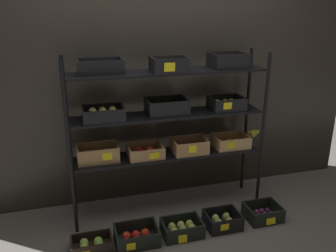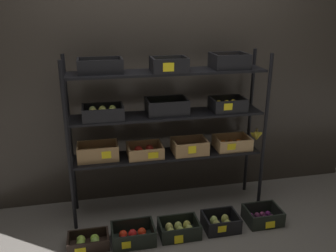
{
  "view_description": "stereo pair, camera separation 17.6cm",
  "coord_description": "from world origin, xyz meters",
  "px_view_note": "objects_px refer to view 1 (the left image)",
  "views": [
    {
      "loc": [
        -0.81,
        -2.91,
        1.88
      ],
      "look_at": [
        0.0,
        0.0,
        0.83
      ],
      "focal_mm": 38.21,
      "sensor_mm": 36.0,
      "label": 1
    },
    {
      "loc": [
        -0.64,
        -2.95,
        1.88
      ],
      "look_at": [
        0.0,
        0.0,
        0.83
      ],
      "focal_mm": 38.21,
      "sensor_mm": 36.0,
      "label": 2
    }
  ],
  "objects_px": {
    "crate_ground_apple_red": "(137,237)",
    "crate_ground_pear": "(182,229)",
    "crate_ground_apple_green": "(92,245)",
    "crate_ground_right_pear": "(222,221)",
    "crate_ground_plum": "(263,214)",
    "display_rack": "(166,116)"
  },
  "relations": [
    {
      "from": "crate_ground_apple_red",
      "to": "crate_ground_pear",
      "type": "relative_size",
      "value": 1.05
    },
    {
      "from": "crate_ground_apple_green",
      "to": "crate_ground_pear",
      "type": "bearing_deg",
      "value": -0.67
    },
    {
      "from": "crate_ground_right_pear",
      "to": "crate_ground_plum",
      "type": "distance_m",
      "value": 0.41
    },
    {
      "from": "display_rack",
      "to": "crate_ground_plum",
      "type": "distance_m",
      "value": 1.26
    },
    {
      "from": "crate_ground_apple_green",
      "to": "crate_ground_right_pear",
      "type": "height_order",
      "value": "crate_ground_right_pear"
    },
    {
      "from": "crate_ground_apple_green",
      "to": "crate_ground_pear",
      "type": "height_order",
      "value": "crate_ground_pear"
    },
    {
      "from": "display_rack",
      "to": "crate_ground_apple_green",
      "type": "relative_size",
      "value": 5.61
    },
    {
      "from": "crate_ground_pear",
      "to": "crate_ground_plum",
      "type": "xyz_separation_m",
      "value": [
        0.79,
        0.03,
        -0.01
      ]
    },
    {
      "from": "display_rack",
      "to": "crate_ground_right_pear",
      "type": "relative_size",
      "value": 6.17
    },
    {
      "from": "crate_ground_apple_red",
      "to": "crate_ground_plum",
      "type": "bearing_deg",
      "value": 1.44
    },
    {
      "from": "crate_ground_apple_red",
      "to": "crate_ground_right_pear",
      "type": "bearing_deg",
      "value": 1.16
    },
    {
      "from": "crate_ground_right_pear",
      "to": "display_rack",
      "type": "bearing_deg",
      "value": 132.13
    },
    {
      "from": "display_rack",
      "to": "crate_ground_apple_green",
      "type": "xyz_separation_m",
      "value": [
        -0.74,
        -0.44,
        -0.89
      ]
    },
    {
      "from": "crate_ground_apple_green",
      "to": "crate_ground_pear",
      "type": "relative_size",
      "value": 0.97
    },
    {
      "from": "crate_ground_right_pear",
      "to": "crate_ground_plum",
      "type": "height_order",
      "value": "same"
    },
    {
      "from": "crate_ground_pear",
      "to": "crate_ground_apple_green",
      "type": "bearing_deg",
      "value": 179.33
    },
    {
      "from": "crate_ground_apple_red",
      "to": "crate_ground_plum",
      "type": "distance_m",
      "value": 1.18
    },
    {
      "from": "crate_ground_right_pear",
      "to": "crate_ground_pear",
      "type": "bearing_deg",
      "value": -177.96
    },
    {
      "from": "crate_ground_right_pear",
      "to": "crate_ground_apple_green",
      "type": "bearing_deg",
      "value": -179.77
    },
    {
      "from": "display_rack",
      "to": "crate_ground_apple_green",
      "type": "height_order",
      "value": "display_rack"
    },
    {
      "from": "crate_ground_apple_green",
      "to": "crate_ground_right_pear",
      "type": "bearing_deg",
      "value": 0.23
    },
    {
      "from": "crate_ground_pear",
      "to": "crate_ground_apple_red",
      "type": "bearing_deg",
      "value": -179.7
    }
  ]
}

